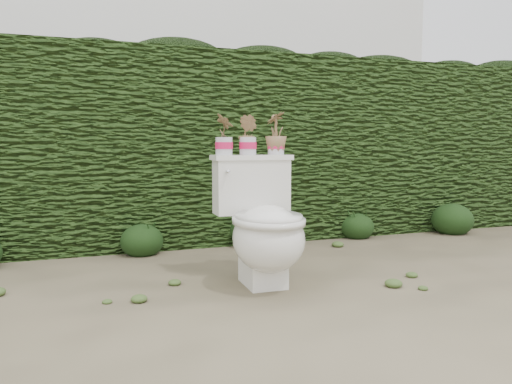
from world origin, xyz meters
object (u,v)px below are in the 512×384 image
object	(u,v)px
potted_plant_left	(224,136)
potted_plant_center	(248,136)
toilet	(264,227)
potted_plant_right	(276,135)

from	to	relation	value
potted_plant_left	potted_plant_center	world-z (taller)	potted_plant_left
potted_plant_center	potted_plant_left	bearing A→B (deg)	-117.70
potted_plant_center	toilet	bearing A→B (deg)	-22.11
toilet	potted_plant_right	xyz separation A→B (m)	(0.17, 0.23, 0.55)
toilet	potted_plant_center	bearing A→B (deg)	95.59
toilet	potted_plant_left	size ratio (longest dim) A/B	3.24
potted_plant_right	potted_plant_left	bearing A→B (deg)	-47.58
potted_plant_right	toilet	bearing A→B (deg)	8.00
potted_plant_left	potted_plant_right	xyz separation A→B (m)	(0.34, -0.01, 0.01)
potted_plant_left	potted_plant_center	distance (m)	0.15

